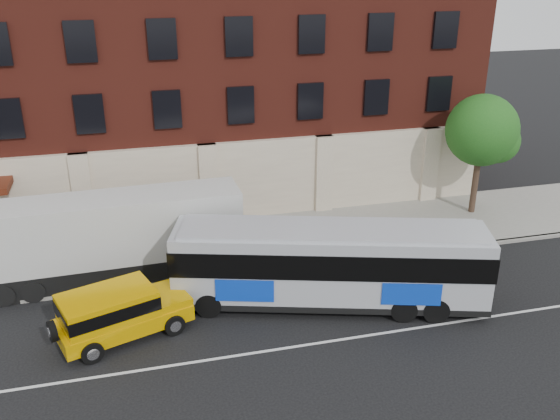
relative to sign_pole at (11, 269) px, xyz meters
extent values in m
plane|color=black|center=(8.50, -6.15, -1.45)|extent=(120.00, 120.00, 0.00)
cube|color=gray|center=(8.50, 2.85, -1.38)|extent=(60.00, 6.00, 0.15)
cube|color=gray|center=(8.50, -0.15, -1.38)|extent=(60.00, 0.25, 0.15)
cube|color=silver|center=(8.50, -5.65, -1.45)|extent=(60.00, 0.12, 0.01)
cube|color=#5F1F16|center=(8.50, 10.85, 6.20)|extent=(30.00, 10.00, 15.00)
cube|color=beige|center=(8.50, 5.70, 0.70)|extent=(30.00, 0.35, 4.00)
cube|color=beige|center=(2.50, 5.60, 0.70)|extent=(0.90, 0.55, 4.00)
cube|color=beige|center=(8.50, 5.60, 0.70)|extent=(0.90, 0.55, 4.00)
cube|color=beige|center=(14.50, 5.60, 0.70)|extent=(0.90, 0.55, 4.00)
cube|color=beige|center=(20.50, 5.60, 0.70)|extent=(0.90, 0.55, 4.00)
cube|color=black|center=(-0.25, 5.77, 4.50)|extent=(1.30, 0.20, 1.80)
cube|color=black|center=(3.25, 5.77, 4.50)|extent=(1.30, 0.20, 1.80)
cube|color=black|center=(6.75, 5.77, 4.50)|extent=(1.30, 0.20, 1.80)
cube|color=black|center=(10.25, 5.77, 4.50)|extent=(1.30, 0.20, 1.80)
cube|color=black|center=(13.75, 5.77, 4.50)|extent=(1.30, 0.20, 1.80)
cube|color=black|center=(17.25, 5.77, 4.50)|extent=(1.30, 0.20, 1.80)
cube|color=black|center=(20.75, 5.77, 4.50)|extent=(1.30, 0.20, 1.80)
cube|color=black|center=(3.25, 5.77, 7.70)|extent=(1.30, 0.20, 1.80)
cube|color=black|center=(6.75, 5.77, 7.70)|extent=(1.30, 0.20, 1.80)
cube|color=black|center=(10.25, 5.77, 7.70)|extent=(1.30, 0.20, 1.80)
cube|color=black|center=(13.75, 5.77, 7.70)|extent=(1.30, 0.20, 1.80)
cube|color=black|center=(17.25, 5.77, 7.70)|extent=(1.30, 0.20, 1.80)
cube|color=black|center=(20.75, 5.77, 7.70)|extent=(1.30, 0.20, 1.80)
cube|color=black|center=(4.00, 5.63, 0.30)|extent=(2.60, 0.15, 2.80)
cube|color=black|center=(10.00, 5.63, 0.30)|extent=(2.60, 0.15, 2.80)
cube|color=black|center=(16.00, 5.63, 0.30)|extent=(2.60, 0.15, 2.80)
cylinder|color=slate|center=(0.00, 0.05, -0.20)|extent=(0.07, 0.07, 2.50)
cube|color=silver|center=(0.00, -0.10, 0.60)|extent=(0.30, 0.03, 0.40)
cube|color=silver|center=(0.00, -0.10, 0.10)|extent=(0.30, 0.03, 0.35)
cylinder|color=#34251A|center=(22.00, 3.35, 0.20)|extent=(0.32, 0.32, 3.00)
sphere|color=#174814|center=(22.00, 3.35, 3.10)|extent=(3.60, 3.60, 3.60)
sphere|color=#174814|center=(22.70, 2.95, 2.60)|extent=(2.20, 2.20, 2.20)
sphere|color=#174814|center=(21.40, 3.75, 2.70)|extent=(2.00, 2.00, 2.00)
cube|color=#A4A7AE|center=(11.88, -3.22, 0.30)|extent=(12.05, 5.76, 2.81)
cube|color=black|center=(11.88, -3.22, -1.01)|extent=(12.11, 5.82, 0.25)
cube|color=#A4A7AE|center=(11.88, -3.22, 1.75)|extent=(11.39, 5.31, 0.12)
cube|color=black|center=(11.88, -3.22, 0.77)|extent=(12.14, 5.86, 0.99)
cube|color=#0C36B8|center=(8.49, -3.52, -0.22)|extent=(2.09, 0.66, 0.89)
cube|color=#0C36B8|center=(15.07, -2.86, -0.22)|extent=(2.09, 0.66, 0.89)
cylinder|color=black|center=(7.21, -2.98, -0.96)|extent=(1.03, 0.57, 0.99)
cylinder|color=black|center=(7.85, -0.84, -0.96)|extent=(1.03, 0.57, 0.99)
cylinder|color=black|center=(14.20, -5.08, -0.96)|extent=(1.03, 0.57, 0.99)
cylinder|color=black|center=(14.84, -2.94, -0.96)|extent=(1.03, 0.57, 0.99)
cylinder|color=black|center=(15.34, -5.42, -0.96)|extent=(1.03, 0.57, 0.99)
cylinder|color=black|center=(15.98, -3.28, -0.96)|extent=(1.03, 0.57, 0.99)
cube|color=#D39900|center=(4.12, -3.42, -0.83)|extent=(4.99, 3.32, 0.58)
cube|color=#D39900|center=(3.62, -3.59, -0.06)|extent=(3.61, 2.81, 0.96)
cube|color=black|center=(3.62, -3.59, -0.01)|extent=(3.66, 2.86, 0.48)
cube|color=#D39900|center=(5.62, -2.90, -0.39)|extent=(1.96, 2.20, 0.29)
cube|color=black|center=(6.32, -2.66, -0.78)|extent=(0.56, 1.47, 0.53)
cylinder|color=black|center=(1.80, -4.22, -0.39)|extent=(0.44, 0.76, 0.73)
cylinder|color=black|center=(5.84, -3.83, -1.07)|extent=(0.81, 0.50, 0.77)
cylinder|color=silver|center=(5.84, -3.83, -1.07)|extent=(0.49, 0.41, 0.42)
cylinder|color=black|center=(5.22, -2.04, -1.07)|extent=(0.81, 0.50, 0.77)
cylinder|color=silver|center=(5.22, -2.04, -1.07)|extent=(0.49, 0.41, 0.42)
cylinder|color=black|center=(3.02, -4.80, -1.07)|extent=(0.81, 0.50, 0.77)
cylinder|color=silver|center=(3.02, -4.80, -1.07)|extent=(0.49, 0.41, 0.42)
cylinder|color=black|center=(2.41, -3.01, -1.07)|extent=(0.81, 0.50, 0.77)
cylinder|color=silver|center=(2.41, -3.01, -1.07)|extent=(0.49, 0.41, 0.42)
cube|color=black|center=(3.65, 0.94, -0.95)|extent=(11.04, 2.55, 1.01)
cube|color=silver|center=(3.65, 0.94, 0.88)|extent=(11.04, 2.59, 2.65)
cylinder|color=black|center=(-0.43, -0.24, -0.99)|extent=(0.92, 0.29, 0.91)
cylinder|color=black|center=(-0.49, 1.86, -0.99)|extent=(0.92, 0.29, 0.91)
cylinder|color=black|center=(0.67, -0.21, -0.99)|extent=(0.92, 0.29, 0.91)
cylinder|color=black|center=(0.60, 1.89, -0.99)|extent=(0.92, 0.29, 0.91)
cylinder|color=black|center=(6.70, -0.01, -0.99)|extent=(0.92, 0.29, 0.91)
cylinder|color=black|center=(6.63, 2.09, -0.99)|extent=(0.92, 0.29, 0.91)
cylinder|color=black|center=(7.80, 0.03, -0.99)|extent=(0.92, 0.29, 0.91)
cylinder|color=black|center=(7.73, 2.13, -0.99)|extent=(0.92, 0.29, 0.91)
camera|label=1|loc=(4.98, -22.62, 11.27)|focal=38.92mm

